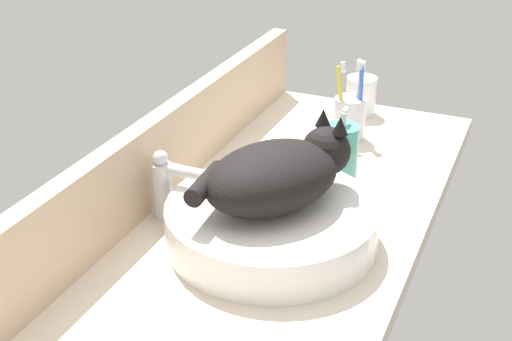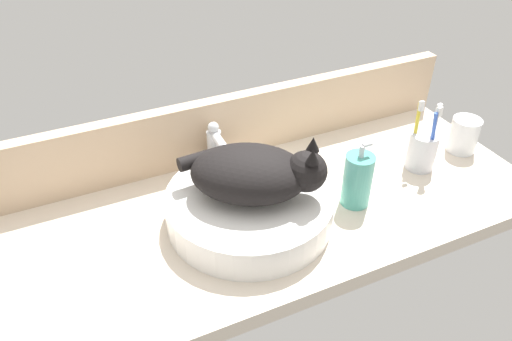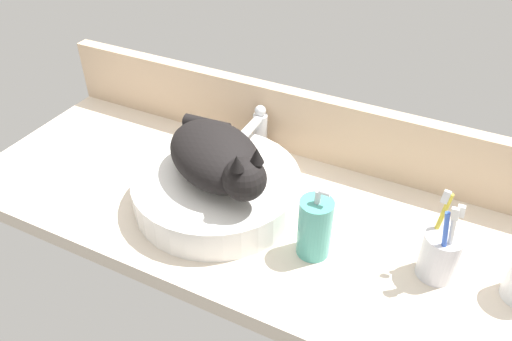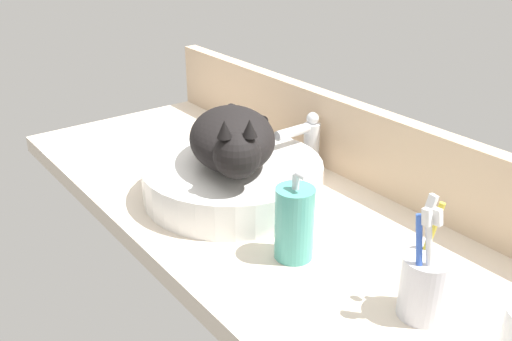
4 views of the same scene
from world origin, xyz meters
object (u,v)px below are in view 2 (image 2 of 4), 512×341
at_px(sink_basin, 250,207).
at_px(cat, 256,173).
at_px(faucet, 216,147).
at_px(water_glass, 464,138).
at_px(toothbrush_cup, 422,150).
at_px(soap_dispenser, 357,180).

relative_size(sink_basin, cat, 1.22).
bearing_deg(faucet, water_glass, -16.66).
xyz_separation_m(toothbrush_cup, water_glass, (0.15, 0.01, -0.01)).
height_order(sink_basin, water_glass, water_glass).
relative_size(sink_basin, faucet, 2.71).
relative_size(sink_basin, toothbrush_cup, 1.97).
bearing_deg(water_glass, toothbrush_cup, -175.17).
bearing_deg(water_glass, sink_basin, -178.60).
distance_m(sink_basin, faucet, 0.21).
xyz_separation_m(faucet, water_glass, (0.63, -0.19, -0.03)).
xyz_separation_m(faucet, soap_dispenser, (0.25, -0.25, -0.01)).
bearing_deg(toothbrush_cup, water_glass, 4.83).
distance_m(soap_dispenser, toothbrush_cup, 0.24).
height_order(cat, toothbrush_cup, cat).
bearing_deg(toothbrush_cup, faucet, 157.10).
height_order(sink_basin, faucet, faucet).
relative_size(soap_dispenser, toothbrush_cup, 0.87).
height_order(faucet, water_glass, faucet).
height_order(soap_dispenser, water_glass, soap_dispenser).
bearing_deg(soap_dispenser, sink_basin, 169.19).
xyz_separation_m(soap_dispenser, toothbrush_cup, (0.23, 0.05, -0.01)).
relative_size(toothbrush_cup, water_glass, 1.98).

